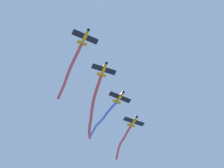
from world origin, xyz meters
The scene contains 8 objects.
airplane_lead centered at (2.87, -4.40, 74.22)m, with size 5.31×7.09×1.77m.
smoke_trail_lead centered at (16.03, -5.99, 75.42)m, with size 22.11×3.70×2.81m.
airplane_left_wing centered at (9.27, -13.64, 74.47)m, with size 5.42×7.16×1.77m.
smoke_trail_left_wing centered at (22.81, -17.73, 73.44)m, with size 22.65×9.26×2.95m.
airplane_right_wing centered at (15.66, -22.92, 74.72)m, with size 5.28×7.06×1.77m.
smoke_trail_right_wing centered at (27.79, -23.50, 76.05)m, with size 19.90×2.41×3.94m.
airplane_slot centered at (22.05, -32.17, 74.97)m, with size 5.37×7.13×1.77m.
smoke_trail_slot centered at (33.44, -34.75, 75.60)m, with size 18.19×6.08×2.04m.
Camera 1 is at (-31.47, 8.13, 5.64)m, focal length 47.61 mm.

